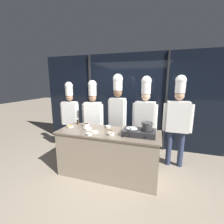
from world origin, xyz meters
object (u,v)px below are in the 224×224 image
(prep_bowl_chicken, at_px, (89,134))
(chef_sous, at_px, (93,113))
(portable_stove, at_px, (139,132))
(frying_pan, at_px, (132,127))
(prep_bowl_mushrooms, at_px, (111,134))
(serving_spoon_slotted, at_px, (110,130))
(chef_pastry, at_px, (145,115))
(prep_bowl_carrots, at_px, (70,126))
(chef_head, at_px, (70,112))
(chef_apprentice, at_px, (178,116))
(squeeze_bottle_soy, at_px, (78,121))
(prep_bowl_soy_glaze, at_px, (86,124))
(prep_bowl_rice, at_px, (108,126))
(stock_pot, at_px, (147,126))
(prep_bowl_bean_sprouts, at_px, (88,129))
(prep_bowl_shrimp, at_px, (94,132))
(chef_line, at_px, (118,108))

(prep_bowl_chicken, relative_size, chef_sous, 0.06)
(portable_stove, relative_size, prep_bowl_chicken, 5.25)
(portable_stove, distance_m, frying_pan, 0.16)
(prep_bowl_mushrooms, height_order, serving_spoon_slotted, prep_bowl_mushrooms)
(chef_pastry, bearing_deg, portable_stove, 94.49)
(prep_bowl_chicken, bearing_deg, chef_sous, 110.29)
(prep_bowl_chicken, relative_size, chef_pastry, 0.06)
(prep_bowl_carrots, xyz_separation_m, chef_head, (-0.45, 0.72, 0.15))
(portable_stove, height_order, chef_apprentice, chef_apprentice)
(squeeze_bottle_soy, xyz_separation_m, prep_bowl_soy_glaze, (0.25, -0.07, -0.04))
(portable_stove, height_order, prep_bowl_rice, portable_stove)
(prep_bowl_chicken, xyz_separation_m, chef_pastry, (0.92, 1.01, 0.22))
(prep_bowl_soy_glaze, distance_m, prep_bowl_mushrooms, 0.82)
(serving_spoon_slotted, relative_size, chef_sous, 0.11)
(stock_pot, relative_size, prep_bowl_rice, 1.99)
(prep_bowl_soy_glaze, height_order, prep_bowl_bean_sprouts, prep_bowl_soy_glaze)
(prep_bowl_carrots, height_order, prep_bowl_soy_glaze, prep_bowl_soy_glaze)
(stock_pot, xyz_separation_m, squeeze_bottle_soy, (-1.61, 0.31, -0.12))
(prep_bowl_chicken, bearing_deg, prep_bowl_mushrooms, 17.74)
(portable_stove, distance_m, prep_bowl_chicken, 0.94)
(stock_pot, bearing_deg, prep_bowl_rice, 161.92)
(prep_bowl_carrots, distance_m, prep_bowl_soy_glaze, 0.35)
(squeeze_bottle_soy, bearing_deg, prep_bowl_shrimp, -35.14)
(portable_stove, distance_m, chef_sous, 1.45)
(prep_bowl_shrimp, distance_m, prep_bowl_bean_sprouts, 0.26)
(chef_line, bearing_deg, frying_pan, 132.40)
(prep_bowl_shrimp, xyz_separation_m, chef_pastry, (0.88, 0.86, 0.22))
(prep_bowl_carrots, height_order, chef_pastry, chef_pastry)
(prep_bowl_chicken, distance_m, prep_bowl_mushrooms, 0.41)
(stock_pot, distance_m, serving_spoon_slotted, 0.77)
(portable_stove, height_order, stock_pot, stock_pot)
(squeeze_bottle_soy, height_order, prep_bowl_rice, squeeze_bottle_soy)
(stock_pot, height_order, prep_bowl_carrots, stock_pot)
(prep_bowl_mushrooms, relative_size, chef_apprentice, 0.07)
(prep_bowl_mushrooms, bearing_deg, chef_sous, 131.21)
(prep_bowl_rice, distance_m, chef_apprentice, 1.54)
(chef_line, bearing_deg, prep_bowl_shrimp, 83.85)
(prep_bowl_rice, relative_size, chef_head, 0.06)
(chef_head, relative_size, chef_line, 0.91)
(prep_bowl_carrots, xyz_separation_m, chef_pastry, (1.54, 0.69, 0.22))
(prep_bowl_carrots, height_order, prep_bowl_shrimp, same)
(portable_stove, height_order, serving_spoon_slotted, portable_stove)
(portable_stove, height_order, frying_pan, frying_pan)
(squeeze_bottle_soy, xyz_separation_m, chef_pastry, (1.50, 0.42, 0.17))
(portable_stove, relative_size, chef_line, 0.29)
(chef_pastry, bearing_deg, chef_head, 5.89)
(chef_head, height_order, chef_sous, chef_sous)
(prep_bowl_mushrooms, bearing_deg, chef_head, 147.81)
(frying_pan, relative_size, prep_bowl_chicken, 3.55)
(squeeze_bottle_soy, height_order, prep_bowl_bean_sprouts, squeeze_bottle_soy)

